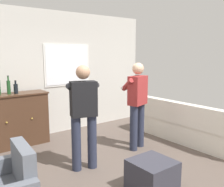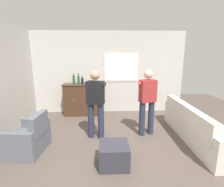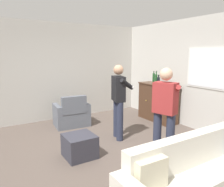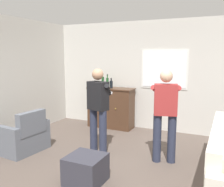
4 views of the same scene
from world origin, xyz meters
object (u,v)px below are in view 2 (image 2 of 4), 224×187
at_px(couch, 193,127).
at_px(ottoman, 114,155).
at_px(armchair, 30,139).
at_px(sideboard_cabinet, 82,99).
at_px(bottle_liquor_amber, 74,79).
at_px(bottle_spirits_clear, 82,81).
at_px(person_standing_right, 147,99).
at_px(person_standing_left, 96,101).
at_px(bottle_wine_green, 79,80).

distance_m(couch, ottoman, 2.16).
distance_m(armchair, sideboard_cabinet, 2.45).
distance_m(bottle_liquor_amber, bottle_spirits_clear, 0.31).
height_order(ottoman, person_standing_right, person_standing_right).
relative_size(couch, bottle_liquor_amber, 7.67).
bearing_deg(person_standing_right, sideboard_cabinet, 139.19).
relative_size(couch, person_standing_right, 1.56).
xyz_separation_m(couch, ottoman, (-1.95, -0.92, -0.12)).
xyz_separation_m(bottle_spirits_clear, person_standing_left, (0.52, -1.68, -0.24)).
relative_size(couch, sideboard_cabinet, 2.11).
height_order(armchair, bottle_wine_green, bottle_wine_green).
height_order(ottoman, person_standing_left, person_standing_left).
bearing_deg(couch, sideboard_cabinet, 146.36).
relative_size(armchair, bottle_spirits_clear, 3.55).
bearing_deg(ottoman, bottle_spirits_clear, 107.84).
xyz_separation_m(armchair, sideboard_cabinet, (0.84, 2.29, 0.25)).
distance_m(couch, person_standing_left, 2.42).
bearing_deg(person_standing_right, armchair, -164.94).
xyz_separation_m(couch, bottle_wine_green, (-2.98, 1.91, 0.88)).
relative_size(couch, bottle_wine_green, 7.29).
height_order(couch, person_standing_left, person_standing_left).
bearing_deg(couch, person_standing_left, 174.95).
bearing_deg(person_standing_left, bottle_wine_green, 110.72).
relative_size(bottle_liquor_amber, bottle_spirits_clear, 1.30).
bearing_deg(sideboard_cabinet, bottle_wine_green, -178.69).
height_order(couch, armchair, couch).
bearing_deg(sideboard_cabinet, ottoman, -71.89).
height_order(bottle_liquor_amber, ottoman, bottle_liquor_amber).
height_order(bottle_spirits_clear, ottoman, bottle_spirits_clear).
distance_m(bottle_liquor_amber, person_standing_left, 1.97).
relative_size(sideboard_cabinet, person_standing_left, 0.74).
relative_size(bottle_wine_green, ottoman, 0.66).
distance_m(bottle_wine_green, person_standing_right, 2.50).
height_order(couch, person_standing_right, person_standing_right).
xyz_separation_m(bottle_liquor_amber, person_standing_right, (2.09, -1.63, -0.28)).
distance_m(bottle_spirits_clear, person_standing_left, 1.78).
relative_size(bottle_spirits_clear, ottoman, 0.48).
xyz_separation_m(couch, sideboard_cabinet, (-2.88, 1.92, 0.21)).
relative_size(armchair, person_standing_left, 0.56).
height_order(bottle_liquor_amber, person_standing_right, person_standing_right).
bearing_deg(sideboard_cabinet, bottle_spirits_clear, -50.48).
relative_size(armchair, ottoman, 1.71).
xyz_separation_m(couch, bottle_spirits_clear, (-2.86, 1.89, 0.84)).
bearing_deg(bottle_wine_green, person_standing_left, -69.28).
distance_m(couch, bottle_liquor_amber, 3.82).
distance_m(couch, bottle_wine_green, 3.65).
bearing_deg(ottoman, person_standing_right, 54.70).
bearing_deg(ottoman, couch, 25.35).
relative_size(sideboard_cabinet, person_standing_right, 0.74).
xyz_separation_m(bottle_wine_green, bottle_liquor_amber, (-0.17, 0.06, 0.00)).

